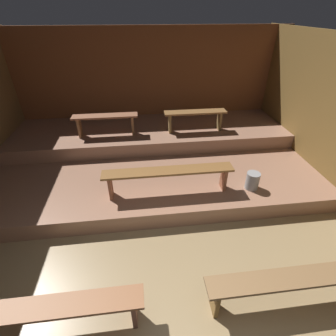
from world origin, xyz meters
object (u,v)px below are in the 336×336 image
at_px(pail_lower, 252,181).
at_px(bench_lower_center, 168,174).
at_px(bench_floor_right, 293,282).
at_px(bench_middle_left, 106,120).
at_px(bench_middle_right, 195,116).
at_px(bench_floor_left, 45,312).

bearing_deg(pail_lower, bench_lower_center, 177.84).
bearing_deg(bench_floor_right, bench_middle_left, 122.33).
bearing_deg(bench_middle_left, bench_middle_right, 0.00).
bearing_deg(bench_floor_left, pail_lower, 31.43).
distance_m(bench_floor_left, bench_middle_right, 4.46).
relative_size(bench_floor_left, bench_middle_left, 1.47).
bearing_deg(bench_lower_center, bench_floor_left, -128.80).
bearing_deg(bench_middle_left, bench_floor_right, -57.67).
relative_size(bench_lower_center, pail_lower, 7.03).
height_order(bench_floor_right, bench_lower_center, bench_lower_center).
xyz_separation_m(bench_middle_left, pail_lower, (2.64, -1.89, -0.50)).
bearing_deg(bench_middle_right, bench_lower_center, -114.53).
xyz_separation_m(bench_floor_left, bench_lower_center, (1.53, 1.90, 0.30)).
bearing_deg(bench_floor_left, bench_middle_left, 84.30).
bearing_deg(bench_floor_right, bench_floor_left, 180.00).
distance_m(bench_floor_right, bench_lower_center, 2.27).
bearing_deg(bench_middle_right, bench_floor_left, -122.33).
xyz_separation_m(bench_floor_left, pail_lower, (3.01, 1.84, 0.08)).
height_order(bench_floor_right, bench_middle_right, bench_middle_right).
relative_size(bench_middle_left, pail_lower, 4.49).
relative_size(bench_floor_left, bench_middle_right, 1.47).
bearing_deg(pail_lower, bench_floor_left, -148.57).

